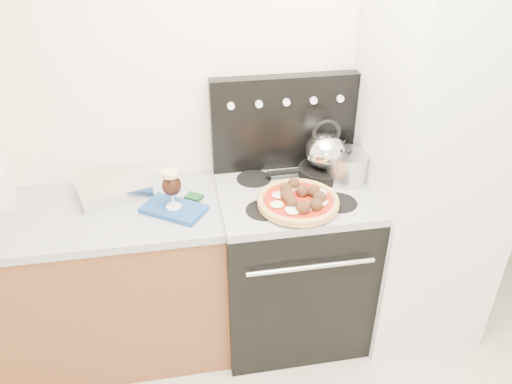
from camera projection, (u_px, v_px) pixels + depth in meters
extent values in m
cube|color=white|center=(267.00, 105.00, 2.58)|extent=(3.50, 0.01, 2.50)
cube|color=brown|center=(84.00, 288.00, 2.60)|extent=(1.45, 0.60, 0.86)
cube|color=#A6A7B1|center=(67.00, 216.00, 2.37)|extent=(1.48, 0.63, 0.04)
cube|color=black|center=(291.00, 265.00, 2.74)|extent=(0.76, 0.65, 0.88)
cube|color=#ADADB2|center=(294.00, 194.00, 2.50)|extent=(0.76, 0.65, 0.04)
cube|color=black|center=(284.00, 123.00, 2.59)|extent=(0.76, 0.08, 0.50)
cube|color=silver|center=(428.00, 176.00, 2.56)|extent=(0.64, 0.68, 1.90)
cube|color=white|center=(113.00, 189.00, 2.48)|extent=(0.39, 0.34, 0.07)
cube|color=navy|center=(174.00, 209.00, 2.36)|extent=(0.33, 0.30, 0.02)
cylinder|color=black|center=(298.00, 205.00, 2.36)|extent=(0.42, 0.42, 0.01)
cylinder|color=black|center=(323.00, 171.00, 2.61)|extent=(0.27, 0.27, 0.05)
cylinder|color=silver|center=(347.00, 168.00, 2.54)|extent=(0.21, 0.21, 0.15)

